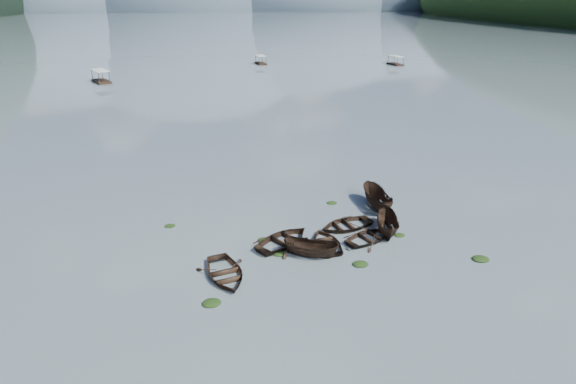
{
  "coord_description": "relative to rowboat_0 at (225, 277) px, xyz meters",
  "views": [
    {
      "loc": [
        -4.87,
        -22.91,
        17.19
      ],
      "look_at": [
        0.0,
        12.0,
        2.0
      ],
      "focal_mm": 28.0,
      "sensor_mm": 36.0,
      "label": 1
    }
  ],
  "objects": [
    {
      "name": "ground_plane",
      "position": [
        5.54,
        -2.89,
        0.0
      ],
      "size": [
        2400.0,
        2400.0,
        0.0
      ],
      "primitive_type": "plane",
      "color": "#4F5D63"
    },
    {
      "name": "rowboat_3",
      "position": [
        7.72,
        3.24,
        0.0
      ],
      "size": [
        3.33,
        4.28,
        0.81
      ],
      "primitive_type": "imported",
      "rotation": [
        0.0,
        0.0,
        3.29
      ],
      "color": "black",
      "rests_on": "ground"
    },
    {
      "name": "haze_mtn_a",
      "position": [
        -254.46,
        897.11,
        0.0
      ],
      "size": [
        520.0,
        520.0,
        280.0
      ],
      "primitive_type": "ellipsoid",
      "color": "#475666",
      "rests_on": "ground"
    },
    {
      "name": "haze_mtn_b",
      "position": [
        -54.46,
        897.11,
        0.0
      ],
      "size": [
        520.0,
        520.0,
        340.0
      ],
      "primitive_type": "ellipsoid",
      "color": "#475666",
      "rests_on": "ground"
    },
    {
      "name": "rowboat_0",
      "position": [
        0.0,
        0.0,
        0.0
      ],
      "size": [
        4.48,
        5.44,
        0.98
      ],
      "primitive_type": "imported",
      "rotation": [
        0.0,
        0.0,
        0.26
      ],
      "color": "black",
      "rests_on": "ground"
    },
    {
      "name": "pontoon_centre",
      "position": [
        11.31,
        107.1,
        0.0
      ],
      "size": [
        3.18,
        6.14,
        2.25
      ],
      "primitive_type": null,
      "rotation": [
        0.0,
        0.0,
        0.13
      ],
      "color": "black",
      "rests_on": "ground"
    },
    {
      "name": "weed_clump_3",
      "position": [
        13.71,
        3.87,
        0.0
      ],
      "size": [
        0.88,
        0.74,
        0.19
      ],
      "primitive_type": "ellipsoid",
      "color": "black",
      "rests_on": "ground"
    },
    {
      "name": "haze_mtn_c",
      "position": [
        145.54,
        897.11,
        0.0
      ],
      "size": [
        520.0,
        520.0,
        260.0
      ],
      "primitive_type": "ellipsoid",
      "color": "#475666",
      "rests_on": "ground"
    },
    {
      "name": "rowboat_4",
      "position": [
        11.1,
        3.51,
        0.0
      ],
      "size": [
        5.02,
        4.52,
        0.86
      ],
      "primitive_type": "imported",
      "rotation": [
        0.0,
        0.0,
        2.05
      ],
      "color": "black",
      "rests_on": "ground"
    },
    {
      "name": "rowboat_5",
      "position": [
        12.93,
        4.47,
        0.0
      ],
      "size": [
        2.67,
        4.66,
        1.7
      ],
      "primitive_type": "imported",
      "rotation": [
        0.0,
        0.0,
        -0.25
      ],
      "color": "black",
      "rests_on": "ground"
    },
    {
      "name": "weed_clump_6",
      "position": [
        3.01,
        4.57,
        0.0
      ],
      "size": [
        1.0,
        0.84,
        0.21
      ],
      "primitive_type": "ellipsoid",
      "color": "black",
      "rests_on": "ground"
    },
    {
      "name": "weed_clump_5",
      "position": [
        -4.43,
        7.98,
        0.0
      ],
      "size": [
        0.91,
        0.74,
        0.19
      ],
      "primitive_type": "ellipsoid",
      "color": "black",
      "rests_on": "ground"
    },
    {
      "name": "rowboat_1",
      "position": [
        4.48,
        3.88,
        0.0
      ],
      "size": [
        6.0,
        5.75,
        1.01
      ],
      "primitive_type": "imported",
      "rotation": [
        0.0,
        0.0,
        2.23
      ],
      "color": "black",
      "rests_on": "ground"
    },
    {
      "name": "weed_clump_1",
      "position": [
        3.97,
        2.32,
        0.0
      ],
      "size": [
        0.95,
        0.76,
        0.21
      ],
      "primitive_type": "ellipsoid",
      "color": "black",
      "rests_on": "ground"
    },
    {
      "name": "rowboat_8",
      "position": [
        13.54,
        9.22,
        0.0
      ],
      "size": [
        2.09,
        4.98,
        1.89
      ],
      "primitive_type": "imported",
      "rotation": [
        0.0,
        0.0,
        3.19
      ],
      "color": "black",
      "rests_on": "ground"
    },
    {
      "name": "rowboat_7",
      "position": [
        9.86,
        5.74,
        0.0
      ],
      "size": [
        5.38,
        4.53,
        0.95
      ],
      "primitive_type": "imported",
      "rotation": [
        0.0,
        0.0,
        5.03
      ],
      "color": "black",
      "rests_on": "ground"
    },
    {
      "name": "weed_clump_0",
      "position": [
        -0.85,
        -2.83,
        0.0
      ],
      "size": [
        1.18,
        0.97,
        0.26
      ],
      "primitive_type": "ellipsoid",
      "color": "black",
      "rests_on": "ground"
    },
    {
      "name": "pontoon_left",
      "position": [
        -26.67,
        81.24,
        0.0
      ],
      "size": [
        5.6,
        7.25,
        2.58
      ],
      "primitive_type": null,
      "rotation": [
        0.0,
        0.0,
        0.48
      ],
      "color": "black",
      "rests_on": "ground"
    },
    {
      "name": "haze_mtn_d",
      "position": [
        325.54,
        897.11,
        0.0
      ],
      "size": [
        520.0,
        520.0,
        220.0
      ],
      "primitive_type": "ellipsoid",
      "color": "#475666",
      "rests_on": "ground"
    },
    {
      "name": "weed_clump_2",
      "position": [
        9.44,
        0.16,
        0.0
      ],
      "size": [
        1.14,
        0.91,
        0.25
      ],
      "primitive_type": "ellipsoid",
      "color": "black",
      "rests_on": "ground"
    },
    {
      "name": "weed_clump_4",
      "position": [
        18.18,
        -0.37,
        0.0
      ],
      "size": [
        1.25,
        1.0,
        0.26
      ],
      "primitive_type": "ellipsoid",
      "color": "black",
      "rests_on": "ground"
    },
    {
      "name": "rowboat_2",
      "position": [
        6.2,
        1.8,
        0.0
      ],
      "size": [
        4.37,
        3.1,
        1.58
      ],
      "primitive_type": "imported",
      "rotation": [
        0.0,
        0.0,
        1.15
      ],
      "color": "black",
      "rests_on": "ground"
    },
    {
      "name": "weed_clump_7",
      "position": [
        9.79,
        10.55,
        0.0
      ],
      "size": [
        0.96,
        0.77,
        0.21
      ],
      "primitive_type": "ellipsoid",
      "color": "black",
      "rests_on": "ground"
    },
    {
      "name": "pontoon_right",
      "position": [
        49.09,
        100.14,
        0.0
      ],
      "size": [
        3.28,
        6.21,
        2.27
      ],
      "primitive_type": null,
      "rotation": [
        0.0,
        0.0,
        0.14
      ],
      "color": "black",
      "rests_on": "ground"
    }
  ]
}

